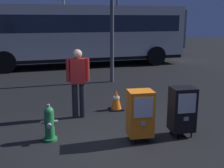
% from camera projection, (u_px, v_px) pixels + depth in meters
% --- Properties ---
extents(ground_plane, '(60.00, 60.00, 0.00)m').
position_uv_depth(ground_plane, '(108.00, 144.00, 5.41)').
color(ground_plane, black).
extents(fire_hydrant, '(0.33, 0.32, 0.75)m').
position_uv_depth(fire_hydrant, '(49.00, 123.00, 5.49)').
color(fire_hydrant, '#1E7238').
rests_on(fire_hydrant, ground_plane).
extents(newspaper_box_primary, '(0.48, 0.42, 1.02)m').
position_uv_depth(newspaper_box_primary, '(182.00, 109.00, 5.67)').
color(newspaper_box_primary, black).
rests_on(newspaper_box_primary, ground_plane).
extents(newspaper_box_secondary, '(0.48, 0.42, 1.02)m').
position_uv_depth(newspaper_box_secondary, '(140.00, 113.00, 5.42)').
color(newspaper_box_secondary, black).
rests_on(newspaper_box_secondary, ground_plane).
extents(pedestrian, '(0.55, 0.22, 1.67)m').
position_uv_depth(pedestrian, '(78.00, 79.00, 6.67)').
color(pedestrian, black).
rests_on(pedestrian, ground_plane).
extents(traffic_cone, '(0.36, 0.36, 0.53)m').
position_uv_depth(traffic_cone, '(116.00, 100.00, 7.40)').
color(traffic_cone, black).
rests_on(traffic_cone, ground_plane).
extents(bus_near, '(10.72, 3.77, 3.00)m').
position_uv_depth(bus_near, '(81.00, 32.00, 14.28)').
color(bus_near, beige).
rests_on(bus_near, ground_plane).
extents(bus_far, '(10.74, 3.85, 3.00)m').
position_uv_depth(bus_far, '(110.00, 29.00, 19.31)').
color(bus_far, '#4C5156').
rests_on(bus_far, ground_plane).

